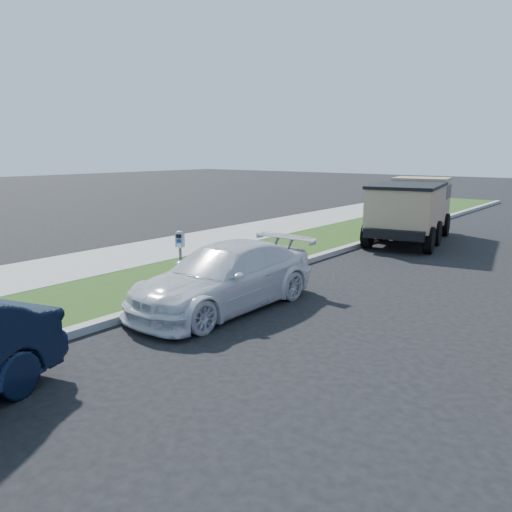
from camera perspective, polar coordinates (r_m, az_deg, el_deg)
The scene contains 5 objects.
ground at distance 9.34m, azimuth 2.90°, elevation -8.12°, with size 120.00×120.00×0.00m, color black.
streetside at distance 14.40m, azimuth -10.52°, elevation -0.85°, with size 6.12×50.00×0.15m.
parking_meter at distance 11.05m, azimuth -8.66°, elevation 0.92°, with size 0.22×0.19×1.37m.
white_wagon at distance 10.31m, azimuth -3.62°, elevation -2.38°, with size 1.84×4.52×1.31m, color silver.
dump_truck at distance 19.00m, azimuth 17.40°, elevation 5.43°, with size 3.14×5.89×2.19m.
Camera 1 is at (5.11, -7.14, 3.20)m, focal length 35.00 mm.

